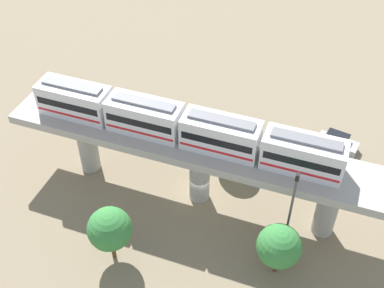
# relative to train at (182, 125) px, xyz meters

# --- Properties ---
(ground_plane) EXTENTS (120.00, 120.00, 0.00)m
(ground_plane) POSITION_rel_train_xyz_m (0.00, -1.66, -8.41)
(ground_plane) COLOR #84755B
(viaduct) EXTENTS (5.20, 35.80, 6.88)m
(viaduct) POSITION_rel_train_xyz_m (0.00, -1.66, -2.99)
(viaduct) COLOR #A8A59E
(viaduct) RESTS_ON ground
(train) EXTENTS (2.64, 27.45, 3.24)m
(train) POSITION_rel_train_xyz_m (0.00, 0.00, 0.00)
(train) COLOR silver
(train) RESTS_ON viaduct
(parked_car_blue) EXTENTS (2.13, 4.33, 1.76)m
(parked_car_blue) POSITION_rel_train_xyz_m (6.14, 8.31, -7.67)
(parked_car_blue) COLOR #284CB7
(parked_car_blue) RESTS_ON ground
(parked_car_silver) EXTENTS (2.52, 4.45, 1.76)m
(parked_car_silver) POSITION_rel_train_xyz_m (11.40, -13.01, -7.67)
(parked_car_silver) COLOR #B2B5BA
(parked_car_silver) RESTS_ON ground
(tree_near_viaduct) EXTENTS (3.97, 3.97, 5.28)m
(tree_near_viaduct) POSITION_rel_train_xyz_m (5.55, -2.96, -5.12)
(tree_near_viaduct) COLOR brown
(tree_near_viaduct) RESTS_ON ground
(tree_mid_lot) EXTENTS (3.63, 3.63, 5.20)m
(tree_mid_lot) POSITION_rel_train_xyz_m (-5.62, -10.30, -5.04)
(tree_mid_lot) COLOR brown
(tree_mid_lot) RESTS_ON ground
(tree_far_corner) EXTENTS (3.68, 3.68, 5.57)m
(tree_far_corner) POSITION_rel_train_xyz_m (-8.93, 2.90, -4.70)
(tree_far_corner) COLOR brown
(tree_far_corner) RESTS_ON ground
(signal_post) EXTENTS (0.44, 0.28, 9.48)m
(signal_post) POSITION_rel_train_xyz_m (-3.40, -10.49, -3.16)
(signal_post) COLOR #4C4C51
(signal_post) RESTS_ON ground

